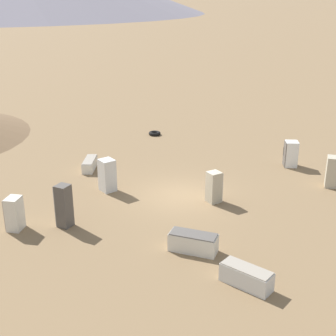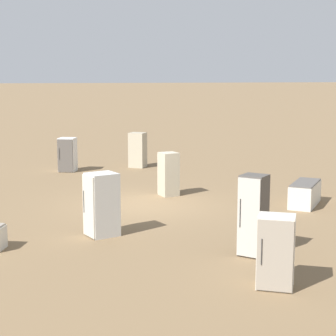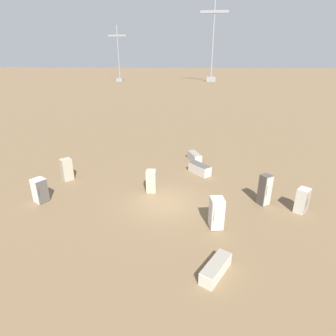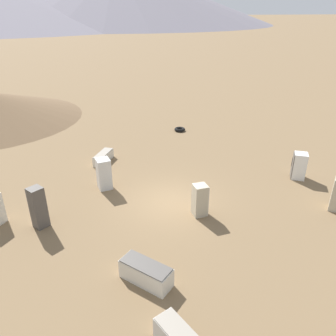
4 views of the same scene
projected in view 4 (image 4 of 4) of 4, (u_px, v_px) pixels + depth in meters
name	position (u px, v px, depth m)	size (l,w,h in m)	color
ground_plane	(169.00, 202.00, 16.36)	(1000.00, 1000.00, 0.00)	brown
discarded_fridge_0	(104.00, 174.00, 17.32)	(0.79, 0.89, 1.69)	silver
discarded_fridge_3	(38.00, 207.00, 14.16)	(0.80, 0.81, 1.93)	#4C4742
discarded_fridge_4	(146.00, 273.00, 11.45)	(1.81, 1.90, 0.77)	beige
discarded_fridge_5	(103.00, 157.00, 20.55)	(1.43, 1.89, 0.60)	beige
discarded_fridge_7	(299.00, 166.00, 18.38)	(0.99, 0.98, 1.51)	white
discarded_fridge_8	(200.00, 200.00, 15.06)	(0.68, 0.62, 1.55)	#B2A88E
scrap_tire	(180.00, 129.00, 25.84)	(0.85, 0.85, 0.24)	black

